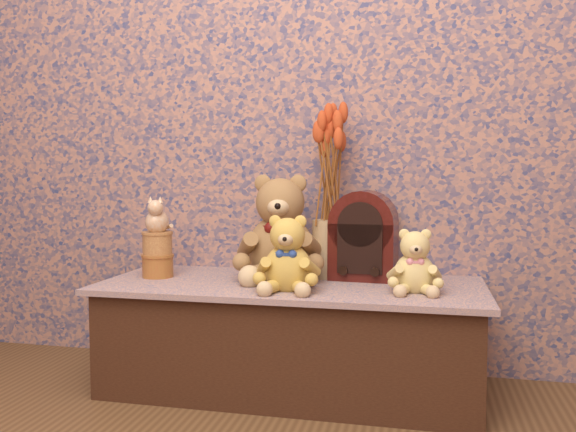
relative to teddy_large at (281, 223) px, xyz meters
name	(u,v)px	position (x,y,z in m)	size (l,w,h in m)	color
display_shelf	(291,336)	(0.06, -0.08, -0.40)	(1.34, 0.58, 0.38)	#3D4C7E
teddy_large	(281,223)	(0.00, 0.00, 0.00)	(0.32, 0.39, 0.41)	olive
teddy_medium	(288,250)	(0.08, -0.21, -0.07)	(0.21, 0.25, 0.27)	#B48633
teddy_small	(415,258)	(0.49, -0.15, -0.09)	(0.18, 0.21, 0.22)	tan
cathedral_radio	(364,235)	(0.30, 0.06, -0.04)	(0.23, 0.17, 0.32)	#3C100B
ceramic_vase	(329,249)	(0.17, 0.05, -0.10)	(0.13, 0.13, 0.21)	tan
dried_stalks	(330,163)	(0.17, 0.05, 0.22)	(0.22, 0.22, 0.42)	#C5461F
biscuit_tin_lower	(158,266)	(-0.45, -0.08, -0.16)	(0.11, 0.11, 0.08)	#AF9033
biscuit_tin_upper	(157,244)	(-0.45, -0.08, -0.08)	(0.11, 0.11, 0.08)	#DEB261
cat_figurine	(157,214)	(-0.45, -0.08, 0.03)	(0.10, 0.11, 0.14)	silver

